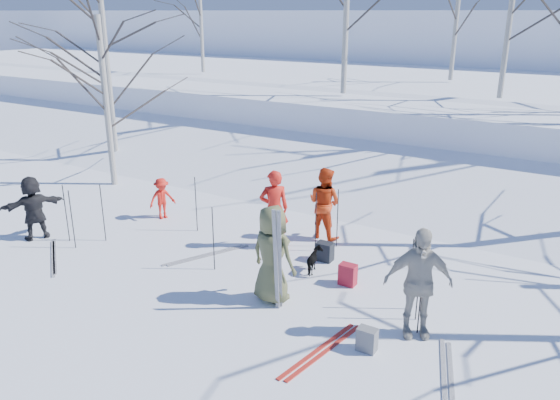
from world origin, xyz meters
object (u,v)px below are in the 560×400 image
Objects in this scene: skier_red_seated at (162,198)px; dog at (315,261)px; skier_cream_east at (418,283)px; skier_olive_center at (272,254)px; skier_redor_behind at (324,203)px; skier_red_north at (274,209)px; skier_grey_west at (33,208)px; backpack_dark at (325,252)px; backpack_red at (348,275)px; backpack_grey at (367,340)px.

skier_red_seated reaches higher than dog.
skier_red_seated is at bearing 136.90° from skier_cream_east.
skier_redor_behind is (-0.53, 3.10, -0.07)m from skier_olive_center.
skier_grey_west is at bearing -13.51° from skier_red_north.
skier_cream_east reaches higher than backpack_dark.
skier_olive_center is 6.16m from skier_grey_west.
dog is at bearing 131.79° from skier_grey_west.
skier_red_seated is 7.34m from skier_cream_east.
backpack_dark is (-0.86, 0.74, -0.01)m from backpack_red.
skier_redor_behind is at bearing -73.85° from skier_olive_center.
backpack_dark is (-0.07, 0.60, -0.05)m from dog.
skier_redor_behind is 1.93m from dog.
skier_redor_behind is 4.16m from skier_red_seated.
skier_redor_behind is at bearing 108.58° from skier_cream_east.
skier_grey_west reaches higher than backpack_dark.
skier_red_north is 0.95× the size of skier_cream_east.
skier_olive_center is 2.26m from backpack_grey.
dog is (0.66, -1.72, -0.58)m from skier_redor_behind.
skier_red_north is 5.49m from skier_grey_west.
skier_grey_west reaches higher than dog.
skier_cream_east is 2.03m from backpack_red.
skier_grey_west is (-5.62, -3.49, -0.09)m from skier_redor_behind.
skier_red_north reaches higher than skier_grey_west.
backpack_red is at bearing 129.03° from skier_grey_west.
skier_cream_east is (3.78, -1.80, 0.05)m from skier_red_north.
skier_red_north is 1.47m from backpack_dark.
skier_red_north reaches higher than backpack_red.
skier_olive_center is 5.02m from skier_red_seated.
skier_cream_east reaches higher than backpack_red.
skier_redor_behind is 3.96× the size of backpack_red.
skier_red_north reaches higher than backpack_grey.
backpack_grey is at bearing -86.91° from skier_red_seated.
skier_red_north reaches higher than skier_redor_behind.
skier_cream_east is at bearing 144.93° from skier_redor_behind.
skier_red_north is at bearing 159.39° from backpack_red.
skier_grey_west reaches higher than backpack_grey.
skier_grey_west is 2.55× the size of dog.
backpack_red is at bearing 119.50° from skier_red_north.
backpack_red is at bearing 135.77° from skier_redor_behind.
skier_grey_west is (-1.60, -2.47, 0.22)m from skier_red_seated.
backpack_grey is (-0.48, -0.83, -0.74)m from skier_cream_east.
dog is at bearing -89.08° from skier_olive_center.
backpack_dark is at bearing -102.02° from dog.
skier_red_seated is at bearing -18.15° from skier_olive_center.
skier_cream_east is 3.16× the size of dog.
skier_cream_east is (3.08, -2.85, 0.09)m from skier_redor_behind.
skier_cream_east is at bearing -168.09° from skier_olive_center.
skier_cream_east is at bearing -34.80° from backpack_dark.
skier_red_north is at bearing -44.71° from dog.
backpack_grey is (8.22, -0.19, -0.56)m from skier_grey_west.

